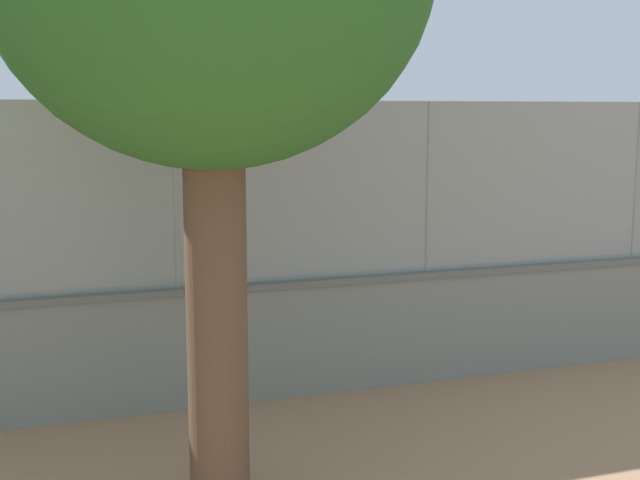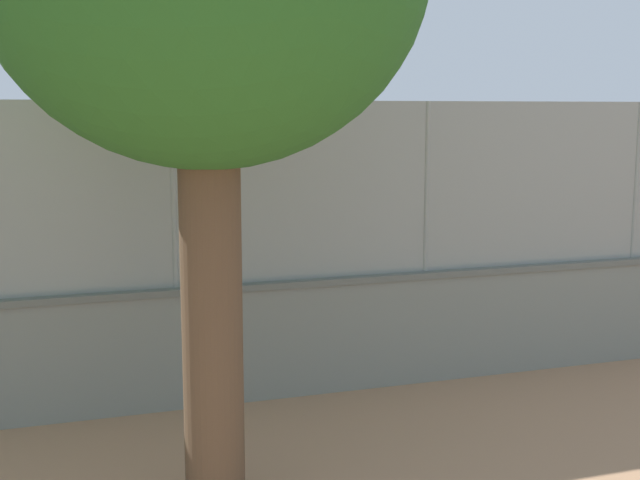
# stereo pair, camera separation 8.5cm
# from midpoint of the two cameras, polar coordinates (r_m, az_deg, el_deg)

# --- Properties ---
(ground_plane) EXTENTS (260.00, 260.00, 0.00)m
(ground_plane) POSITION_cam_midpoint_polar(r_m,az_deg,el_deg) (22.12, -4.99, -0.47)
(ground_plane) COLOR tan
(perimeter_wall) EXTENTS (33.46, 1.43, 1.49)m
(perimeter_wall) POSITION_cam_midpoint_polar(r_m,az_deg,el_deg) (11.25, 7.00, -5.78)
(perimeter_wall) COLOR gray
(perimeter_wall) RESTS_ON ground_plane
(fence_panel_on_wall) EXTENTS (32.85, 1.12, 2.21)m
(fence_panel_on_wall) POSITION_cam_midpoint_polar(r_m,az_deg,el_deg) (10.93, 7.18, 3.62)
(fence_panel_on_wall) COLOR gray
(fence_panel_on_wall) RESTS_ON perimeter_wall
(player_at_service_line) EXTENTS (1.28, 0.77, 1.66)m
(player_at_service_line) POSITION_cam_midpoint_polar(r_m,az_deg,el_deg) (16.60, -6.16, -0.18)
(player_at_service_line) COLOR #591919
(player_at_service_line) RESTS_ON ground_plane
(player_baseline_waiting) EXTENTS (0.97, 0.89, 1.59)m
(player_baseline_waiting) POSITION_cam_midpoint_polar(r_m,az_deg,el_deg) (21.13, 9.72, 1.57)
(player_baseline_waiting) COLOR #B2B2B2
(player_baseline_waiting) RESTS_ON ground_plane
(player_crossing_court) EXTENTS (0.72, 1.24, 1.53)m
(player_crossing_court) POSITION_cam_midpoint_polar(r_m,az_deg,el_deg) (15.04, -16.84, -1.80)
(player_crossing_court) COLOR navy
(player_crossing_court) RESTS_ON ground_plane
(sports_ball) EXTENTS (0.16, 0.16, 0.16)m
(sports_ball) POSITION_cam_midpoint_polar(r_m,az_deg,el_deg) (16.46, -1.08, -3.40)
(sports_ball) COLOR white
(sports_ball) RESTS_ON ground_plane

